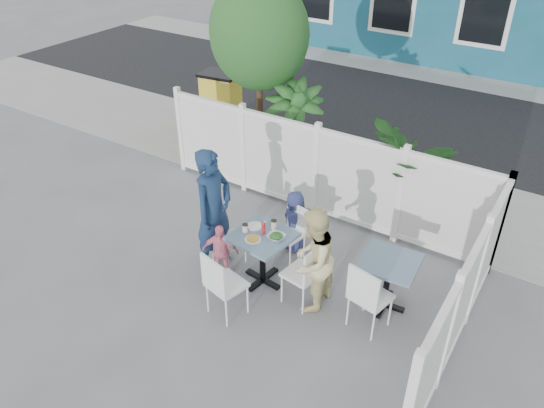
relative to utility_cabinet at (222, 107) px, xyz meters
The scene contains 29 objects.
ground 5.08m from the utility_cabinet, 52.55° to the right, with size 80.00×80.00×0.00m, color slate.
near_sidewalk 3.14m from the utility_cabinet, ahead, with size 24.00×2.60×0.01m, color gray.
street 4.70m from the utility_cabinet, 48.81° to the left, with size 24.00×5.00×0.01m, color black.
far_sidewalk 7.31m from the utility_cabinet, 65.10° to the left, with size 24.00×1.60×0.01m, color gray.
fence_back 3.55m from the utility_cabinet, 26.83° to the right, with size 5.86×0.08×1.60m.
fence_right 6.95m from the utility_cabinet, 29.28° to the right, with size 0.08×3.66×1.60m.
tree 2.50m from the utility_cabinet, 25.57° to the right, with size 1.80×1.62×3.59m.
utility_cabinet is the anchor object (origin of this frame).
potted_shrub_a 2.49m from the utility_cabinet, 21.36° to the right, with size 1.08×1.08×1.93m, color #1C4D21.
potted_shrub_b 4.70m from the utility_cabinet, 12.29° to the right, with size 1.60×1.39×1.78m, color #1C4D21.
main_table 4.91m from the utility_cabinet, 46.28° to the right, with size 0.86×0.86×0.81m.
spare_table 5.92m from the utility_cabinet, 31.33° to the right, with size 0.77×0.77×0.77m.
chair_left 4.37m from the utility_cabinet, 52.36° to the right, with size 0.46×0.47×0.91m.
chair_right 5.50m from the utility_cabinet, 41.14° to the right, with size 0.49×0.51×0.99m.
chair_back 4.44m from the utility_cabinet, 39.22° to the right, with size 0.46×0.45×0.86m.
chair_near 5.53m from the utility_cabinet, 52.94° to the right, with size 0.54×0.53×0.99m.
chair_spare 6.17m from the utility_cabinet, 35.92° to the right, with size 0.54×0.53×1.01m.
man 4.42m from the utility_cabinet, 54.11° to the right, with size 0.69×0.45×1.89m, color navy.
woman 5.53m from the utility_cabinet, 40.59° to the right, with size 0.73×0.57×1.51m, color #DDC74F.
boy 4.29m from the utility_cabinet, 37.95° to the right, with size 0.49×0.32×1.01m, color navy.
toddler 4.73m from the utility_cabinet, 53.20° to the right, with size 0.52×0.22×0.89m, color pink.
plate_main 4.99m from the utility_cabinet, 47.91° to the right, with size 0.22×0.22×0.01m, color white.
plate_side 4.68m from the utility_cabinet, 47.12° to the right, with size 0.22×0.22×0.01m, color white.
salad_bowl 5.03m from the utility_cabinet, 44.32° to the right, with size 0.23×0.23×0.06m, color white.
coffee_cup_a 4.80m from the utility_cabinet, 48.85° to the right, with size 0.08×0.08×0.12m, color beige.
coffee_cup_b 4.78m from the utility_cabinet, 44.04° to the right, with size 0.08×0.08×0.12m, color beige.
ketchup_bottle 4.88m from the utility_cabinet, 46.01° to the right, with size 0.05×0.05×0.17m, color #B11923.
salt_shaker 4.69m from the utility_cabinet, 45.37° to the right, with size 0.03×0.03×0.07m, color white.
pepper_shaker 4.69m from the utility_cabinet, 44.17° to the right, with size 0.03×0.03×0.07m, color black.
Camera 1 is at (3.58, -4.39, 5.07)m, focal length 35.00 mm.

